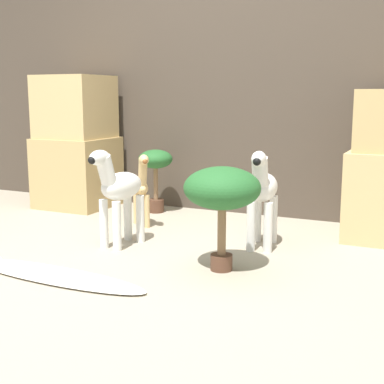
% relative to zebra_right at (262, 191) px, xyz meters
% --- Properties ---
extents(ground_plane, '(14.00, 14.00, 0.00)m').
position_rel_zebra_right_xyz_m(ground_plane, '(-0.57, -0.68, -0.37)').
color(ground_plane, '#9E937F').
extents(wall_back, '(6.40, 0.08, 2.20)m').
position_rel_zebra_right_xyz_m(wall_back, '(-0.57, 0.96, 0.73)').
color(wall_back, '#473D33').
rests_on(wall_back, ground_plane).
extents(rock_pillar_left, '(0.60, 0.57, 1.14)m').
position_rel_zebra_right_xyz_m(rock_pillar_left, '(-1.88, 0.58, 0.17)').
color(rock_pillar_left, tan).
rests_on(rock_pillar_left, ground_plane).
extents(zebra_right, '(0.23, 0.48, 0.64)m').
position_rel_zebra_right_xyz_m(zebra_right, '(0.00, 0.00, 0.00)').
color(zebra_right, silver).
rests_on(zebra_right, ground_plane).
extents(zebra_left, '(0.22, 0.47, 0.64)m').
position_rel_zebra_right_xyz_m(zebra_left, '(-0.85, -0.35, 0.00)').
color(zebra_left, silver).
rests_on(zebra_left, ground_plane).
extents(giraffe_figurine, '(0.28, 0.31, 0.55)m').
position_rel_zebra_right_xyz_m(giraffe_figurine, '(-0.98, 0.17, -0.08)').
color(giraffe_figurine, tan).
rests_on(giraffe_figurine, ground_plane).
extents(potted_palm_front, '(0.43, 0.43, 0.59)m').
position_rel_zebra_right_xyz_m(potted_palm_front, '(-0.07, -0.52, 0.08)').
color(potted_palm_front, '#513323').
rests_on(potted_palm_front, ground_plane).
extents(potted_palm_back, '(0.28, 0.28, 0.53)m').
position_rel_zebra_right_xyz_m(potted_palm_back, '(-1.13, 0.65, 0.02)').
color(potted_palm_back, '#513323').
rests_on(potted_palm_back, ground_plane).
extents(surfboard, '(1.19, 0.31, 0.07)m').
position_rel_zebra_right_xyz_m(surfboard, '(-0.86, -1.02, -0.36)').
color(surfboard, silver).
rests_on(surfboard, ground_plane).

